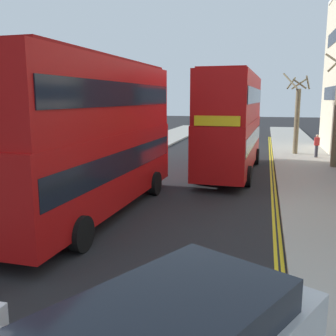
{
  "coord_description": "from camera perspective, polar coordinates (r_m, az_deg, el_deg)",
  "views": [
    {
      "loc": [
        3.81,
        -2.0,
        4.25
      ],
      "look_at": [
        0.5,
        11.0,
        1.8
      ],
      "focal_mm": 40.82,
      "sensor_mm": 36.0,
      "label": 1
    }
  ],
  "objects": [
    {
      "name": "sidewalk_right",
      "position": [
        18.67,
        22.22,
        -3.36
      ],
      "size": [
        4.0,
        80.0,
        0.14
      ],
      "primitive_type": "cube",
      "color": "#ADA89E",
      "rests_on": "ground"
    },
    {
      "name": "sidewalk_left",
      "position": [
        21.16,
        -15.22,
        -1.41
      ],
      "size": [
        4.0,
        80.0,
        0.14
      ],
      "primitive_type": "cube",
      "color": "#ADA89E",
      "rests_on": "ground"
    },
    {
      "name": "kerb_line_outer",
      "position": [
        16.56,
        15.89,
        -4.91
      ],
      "size": [
        0.1,
        56.0,
        0.01
      ],
      "primitive_type": "cube",
      "color": "yellow",
      "rests_on": "ground"
    },
    {
      "name": "kerb_line_inner",
      "position": [
        16.56,
        15.34,
        -4.88
      ],
      "size": [
        0.1,
        56.0,
        0.01
      ],
      "primitive_type": "cube",
      "color": "yellow",
      "rests_on": "ground"
    },
    {
      "name": "double_decker_bus_away",
      "position": [
        14.04,
        -11.14,
        5.17
      ],
      "size": [
        3.04,
        10.88,
        5.64
      ],
      "color": "#B20F0F",
      "rests_on": "ground"
    },
    {
      "name": "double_decker_bus_oncoming",
      "position": [
        22.05,
        9.54,
        7.04
      ],
      "size": [
        3.08,
        10.89,
        5.64
      ],
      "color": "#B20F0F",
      "rests_on": "ground"
    },
    {
      "name": "pedestrian_far",
      "position": [
        28.88,
        21.32,
        3.16
      ],
      "size": [
        0.34,
        0.22,
        1.62
      ],
      "color": "#2D2D38",
      "rests_on": "sidewalk_right"
    },
    {
      "name": "street_tree_near",
      "position": [
        30.16,
        18.67,
        7.36
      ],
      "size": [
        2.01,
        2.03,
        5.96
      ],
      "color": "#6B6047",
      "rests_on": "sidewalk_right"
    }
  ]
}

